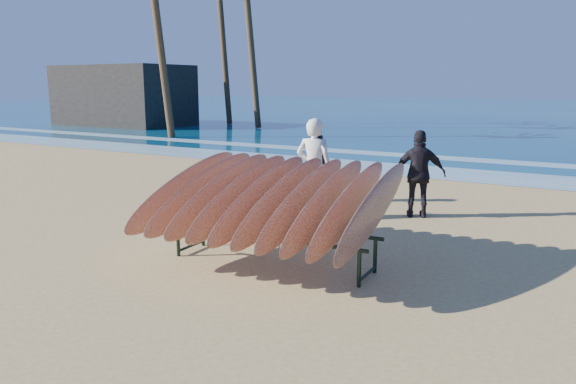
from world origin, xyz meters
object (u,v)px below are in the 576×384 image
Objects in this scene: person_dark_a at (318,169)px; person_dark_b at (419,174)px; building at (123,96)px; person_white at (314,169)px; surfboard_rack at (272,199)px.

person_dark_b reaches higher than person_dark_a.
building is (-22.30, 15.02, 1.13)m from person_dark_a.
surfboard_rack is at bearing 96.26° from person_white.
person_dark_b is (2.38, -0.19, 0.10)m from person_dark_a.
person_white reaches higher than person_dark_b.
building is at bearing 117.39° from person_dark_a.
person_dark_b is at bearing 73.81° from surfboard_rack.
surfboard_rack is at bearing -99.16° from person_dark_a.
person_dark_b is (0.88, 4.04, -0.11)m from surfboard_rack.
person_dark_b is (1.74, 1.17, -0.12)m from person_white.
person_dark_b is 0.20× the size of building.
surfboard_rack is 1.93× the size of person_dark_b.
person_dark_b is at bearing -31.65° from building.
person_white is 28.21m from building.
person_dark_b is at bearing -156.54° from person_white.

